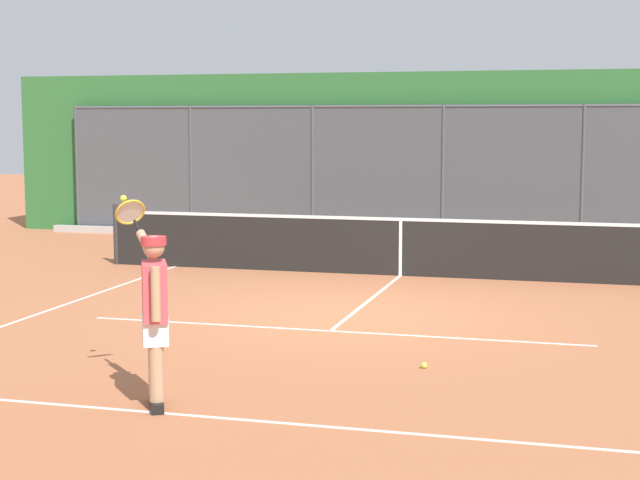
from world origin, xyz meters
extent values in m
plane|color=#A8603D|center=(0.00, 0.00, 0.00)|extent=(60.00, 60.00, 0.00)
cube|color=white|center=(0.00, 4.77, 0.00)|extent=(8.01, 0.05, 0.01)
cube|color=white|center=(0.00, 1.05, 0.00)|extent=(6.25, 0.05, 0.01)
cube|color=white|center=(4.01, 0.63, 0.00)|extent=(0.05, 8.27, 0.01)
cube|color=white|center=(0.00, -1.23, 0.00)|extent=(0.05, 4.55, 0.01)
cylinder|color=#474C51|center=(-2.81, -8.16, 1.44)|extent=(0.07, 0.07, 2.88)
cylinder|color=#474C51|center=(0.00, -8.16, 1.44)|extent=(0.07, 0.07, 2.88)
cylinder|color=#474C51|center=(2.81, -8.16, 1.44)|extent=(0.07, 0.07, 2.88)
cylinder|color=#474C51|center=(5.63, -8.16, 1.44)|extent=(0.07, 0.07, 2.88)
cylinder|color=#474C51|center=(8.44, -8.16, 1.44)|extent=(0.07, 0.07, 2.88)
cylinder|color=#474C51|center=(0.00, -8.16, 2.84)|extent=(16.88, 0.05, 0.05)
cube|color=#474C51|center=(0.00, -8.16, 1.44)|extent=(16.88, 0.02, 2.88)
cube|color=#2D6B33|center=(0.00, -8.81, 1.78)|extent=(19.88, 0.90, 3.57)
cube|color=#ADADA8|center=(0.00, -7.98, 0.07)|extent=(17.88, 0.18, 0.15)
cylinder|color=#2D2D2D|center=(5.14, -3.50, 0.54)|extent=(0.09, 0.09, 1.07)
cube|color=black|center=(0.00, -3.50, 0.46)|extent=(10.19, 0.02, 0.91)
cube|color=white|center=(0.00, -3.50, 0.94)|extent=(10.19, 0.04, 0.05)
cube|color=white|center=(0.00, -3.50, 0.46)|extent=(0.05, 0.04, 0.91)
cube|color=black|center=(0.61, 4.72, 0.04)|extent=(0.22, 0.28, 0.09)
cylinder|color=tan|center=(0.61, 4.72, 0.44)|extent=(0.13, 0.13, 0.71)
cube|color=black|center=(0.72, 4.51, 0.04)|extent=(0.22, 0.28, 0.09)
cylinder|color=tan|center=(0.72, 4.51, 0.44)|extent=(0.13, 0.13, 0.71)
cube|color=white|center=(0.67, 4.61, 0.72)|extent=(0.36, 0.43, 0.26)
cube|color=#DB4C56|center=(0.67, 4.61, 1.05)|extent=(0.38, 0.48, 0.51)
cylinder|color=tan|center=(0.54, 4.86, 1.07)|extent=(0.08, 0.08, 0.47)
cylinder|color=tan|center=(0.90, 4.27, 1.41)|extent=(0.31, 0.31, 0.27)
sphere|color=tan|center=(0.67, 4.61, 1.44)|extent=(0.20, 0.20, 0.20)
cylinder|color=red|center=(0.67, 4.61, 1.50)|extent=(0.30, 0.30, 0.07)
cube|color=red|center=(0.71, 4.52, 1.47)|extent=(0.23, 0.23, 0.02)
cylinder|color=black|center=(1.06, 4.11, 1.55)|extent=(0.14, 0.14, 0.13)
torus|color=gold|center=(1.20, 3.98, 1.68)|extent=(0.33, 0.34, 0.26)
cylinder|color=silver|center=(1.20, 3.98, 1.68)|extent=(0.27, 0.28, 0.21)
sphere|color=#C1D138|center=(1.32, 3.85, 1.80)|extent=(0.07, 0.07, 0.07)
sphere|color=#D6E042|center=(-1.40, 2.58, 0.03)|extent=(0.07, 0.07, 0.07)
camera|label=1|loc=(-3.02, 12.61, 2.53)|focal=56.32mm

